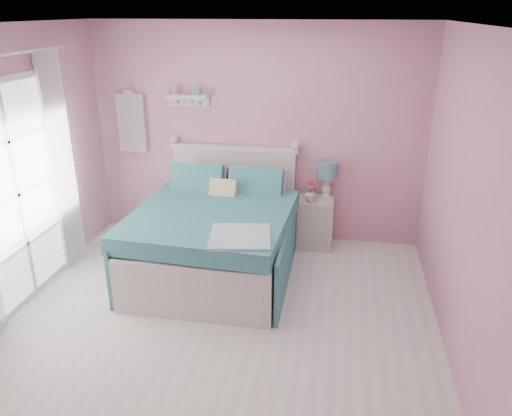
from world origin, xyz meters
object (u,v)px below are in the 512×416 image
(nightstand, at_px, (315,223))
(table_lamp, at_px, (327,173))
(vase, at_px, (310,194))
(bed, at_px, (216,236))
(teacup, at_px, (311,200))

(nightstand, distance_m, table_lamp, 0.63)
(nightstand, bearing_deg, vase, -169.85)
(bed, bearing_deg, vase, 42.19)
(table_lamp, height_order, teacup, table_lamp)
(bed, xyz_separation_m, teacup, (0.98, 0.68, 0.24))
(teacup, bearing_deg, vase, 102.09)
(nightstand, distance_m, vase, 0.38)
(nightstand, bearing_deg, bed, -142.70)
(vase, height_order, teacup, vase)
(table_lamp, bearing_deg, bed, -142.11)
(bed, relative_size, table_lamp, 4.63)
(table_lamp, relative_size, teacup, 4.78)
(nightstand, bearing_deg, teacup, -118.19)
(nightstand, distance_m, teacup, 0.36)
(table_lamp, bearing_deg, nightstand, -136.83)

